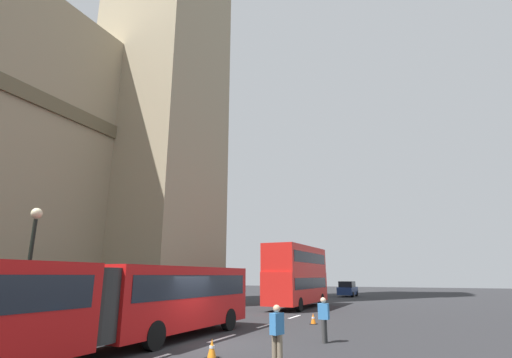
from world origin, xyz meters
TOP-DOWN VIEW (x-y plane):
  - ground_plane at (0.00, 0.00)m, footprint 160.00×160.00m
  - articulated_bus at (-4.25, 1.99)m, footprint 18.34×2.54m
  - double_decker_bus at (17.08, 2.00)m, footprint 9.51×2.54m
  - sedan_lead at (35.83, 1.70)m, footprint 4.40×1.86m
  - traffic_cone_west at (-2.22, -1.61)m, footprint 0.36×0.36m
  - traffic_cone_middle at (7.38, -2.13)m, footprint 0.36×0.36m
  - street_lamp at (-3.16, 6.50)m, footprint 0.44×0.44m
  - pedestrian_near_cones at (-2.42, -3.92)m, footprint 0.45×0.35m
  - pedestrian_by_kerb at (1.99, -4.16)m, footprint 0.36×0.41m

SIDE VIEW (x-z plane):
  - ground_plane at x=0.00m, z-range 0.00..0.00m
  - traffic_cone_west at x=-2.22m, z-range -0.01..0.57m
  - traffic_cone_middle at x=7.38m, z-range -0.01..0.57m
  - pedestrian_near_cones at x=-2.42m, z-range 0.07..1.76m
  - pedestrian_by_kerb at x=1.99m, z-range 0.07..1.76m
  - sedan_lead at x=35.83m, z-range -0.01..1.84m
  - articulated_bus at x=-4.25m, z-range 0.30..3.20m
  - double_decker_bus at x=17.08m, z-range 0.26..5.16m
  - street_lamp at x=-3.16m, z-range 0.42..5.69m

